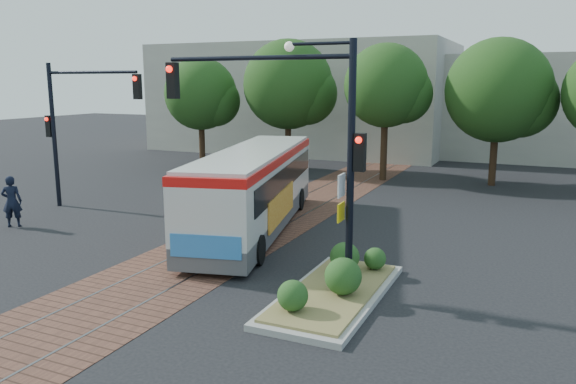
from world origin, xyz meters
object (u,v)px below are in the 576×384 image
(traffic_island, at_px, (336,284))
(signal_pole_main, at_px, (303,127))
(signal_pole_left, at_px, (73,116))
(officer, at_px, (12,201))
(parked_car, at_px, (262,173))
(city_bus, at_px, (255,185))

(traffic_island, distance_m, signal_pole_main, 3.95)
(signal_pole_left, relative_size, officer, 3.16)
(signal_pole_left, height_order, parked_car, signal_pole_left)
(signal_pole_main, bearing_deg, parked_car, 120.80)
(city_bus, distance_m, officer, 8.93)
(parked_car, bearing_deg, traffic_island, -135.00)
(parked_car, bearing_deg, signal_pole_left, 163.81)
(city_bus, distance_m, traffic_island, 7.02)
(signal_pole_main, distance_m, officer, 12.63)
(signal_pole_left, xyz_separation_m, parked_car, (4.38, 8.37, -3.30))
(signal_pole_main, height_order, parked_car, signal_pole_main)
(traffic_island, height_order, parked_car, parked_car)
(traffic_island, bearing_deg, signal_pole_main, 174.64)
(signal_pole_left, height_order, officer, signal_pole_left)
(signal_pole_main, xyz_separation_m, parked_car, (-7.85, 13.18, -3.59))
(officer, bearing_deg, signal_pole_main, 136.30)
(city_bus, relative_size, parked_car, 2.81)
(city_bus, xyz_separation_m, traffic_island, (4.83, -4.92, -1.28))
(signal_pole_main, bearing_deg, traffic_island, -5.36)
(signal_pole_main, xyz_separation_m, signal_pole_left, (-12.23, 4.80, -0.29))
(signal_pole_left, bearing_deg, city_bus, 0.19)
(city_bus, xyz_separation_m, signal_pole_left, (-8.35, -0.03, 2.26))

